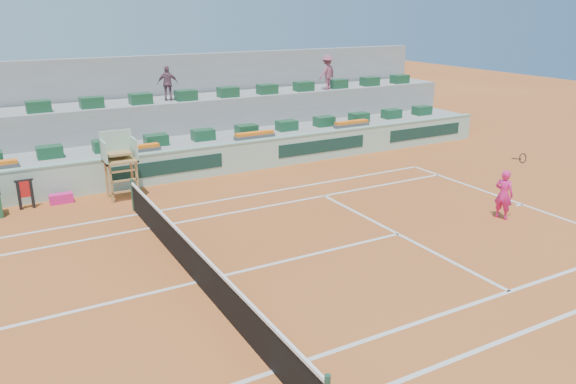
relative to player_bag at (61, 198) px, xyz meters
name	(u,v)px	position (x,y,z in m)	size (l,w,h in m)	color
ground	(196,282)	(2.01, -7.91, -0.17)	(90.00, 90.00, 0.00)	#A95020
seating_tier_lower	(102,161)	(2.01, 2.79, 0.43)	(36.00, 4.00, 1.20)	#9A9997
seating_tier_upper	(93,136)	(2.01, 4.39, 1.13)	(36.00, 2.40, 2.60)	#9A9997
stadium_back_wall	(83,109)	(2.01, 5.99, 2.03)	(36.00, 0.40, 4.40)	#9A9997
player_bag	(61,198)	(0.00, 0.00, 0.00)	(0.77, 0.34, 0.34)	#EB1E7F
spectator_mid	(168,83)	(5.31, 4.04, 3.18)	(0.88, 0.37, 1.50)	#795161
spectator_right	(327,72)	(13.24, 3.62, 3.27)	(1.09, 0.62, 1.68)	#974B60
court_lines	(196,282)	(2.01, -7.91, -0.17)	(23.89, 11.09, 0.01)	silver
tennis_net	(195,263)	(2.01, -7.91, 0.36)	(0.10, 11.97, 1.10)	black
advertising_hoarding	(116,173)	(2.04, 0.58, 0.46)	(36.00, 0.34, 1.26)	#A3CDB5
umpire_chair	(119,156)	(2.01, -0.42, 1.37)	(1.10, 0.90, 2.40)	#A1743D
seat_row_lower	(105,146)	(2.01, 1.89, 1.25)	(32.90, 0.60, 0.44)	#194B2C
seat_row_upper	(92,102)	(2.01, 3.79, 2.65)	(32.90, 0.60, 0.44)	#194B2C
flower_planters	(68,157)	(0.51, 1.09, 1.16)	(26.80, 0.36, 0.28)	#525252
towel_rack	(25,192)	(-1.10, -0.05, 0.43)	(0.59, 0.10, 1.03)	black
tennis_player	(504,194)	(12.20, -8.47, 0.64)	(0.54, 0.90, 2.28)	#EB1E7F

